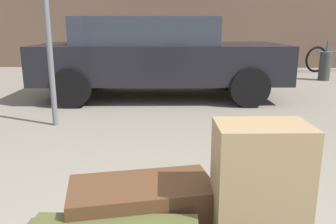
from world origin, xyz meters
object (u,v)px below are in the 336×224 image
Objects in this scene: bicycle_leaning at (332,58)px; parked_car at (157,55)px; no_parking_sign at (46,9)px; duffel_bag_brown_center at (142,216)px; suitcase_tan_stacked_top at (259,197)px; bollard_kerb_near at (266,66)px; bollard_kerb_mid at (325,66)px.

parked_car is at bearing -142.21° from bicycle_leaning.
parked_car is 2.40m from no_parking_sign.
bicycle_leaning is (4.57, 8.66, -0.12)m from duffel_bag_brown_center.
parked_car reaches higher than duffel_bag_brown_center.
suitcase_tan_stacked_top is 0.25× the size of no_parking_sign.
bollard_kerb_near is 1.40m from bollard_kerb_mid.
suitcase_tan_stacked_top is 0.87× the size of bollard_kerb_near.
duffel_bag_brown_center is at bearing -108.11° from bollard_kerb_near.
duffel_bag_brown_center is 0.25× the size of no_parking_sign.
bollard_kerb_near reaches higher than duffel_bag_brown_center.
suitcase_tan_stacked_top is at bearing -115.15° from bicycle_leaning.
duffel_bag_brown_center is 7.38m from bollard_kerb_near.
no_parking_sign is at bearing -142.33° from bollard_kerb_mid.
bicycle_leaning reaches higher than bollard_kerb_near.
bicycle_leaning is at bearing 43.01° from no_parking_sign.
duffel_bag_brown_center is 1.01× the size of suitcase_tan_stacked_top.
no_parking_sign is (-3.74, -3.97, 1.14)m from bollard_kerb_near.
duffel_bag_brown_center is 7.93m from bollard_kerb_mid.
bollard_kerb_mid is (-0.88, -1.64, -0.04)m from bicycle_leaning.
bicycle_leaning is 0.71× the size of no_parking_sign.
bollard_kerb_near is at bearing 73.18° from suitcase_tan_stacked_top.
parked_car reaches higher than bollard_kerb_mid.
parked_car reaches higher than bollard_kerb_near.
bollard_kerb_near is (1.83, 7.10, -0.30)m from suitcase_tan_stacked_top.
duffel_bag_brown_center is 4.98m from parked_car.
bollard_kerb_near is 1.00× the size of bollard_kerb_mid.
bollard_kerb_mid is 0.28× the size of no_parking_sign.
bollard_kerb_near and bollard_kerb_mid have the same top height.
parked_car is at bearing 79.54° from duffel_bag_brown_center.
no_parking_sign is (-1.25, -1.92, 0.71)m from parked_car.
parked_car is at bearing 56.85° from no_parking_sign.
bicycle_leaning is at bearing 37.79° from parked_car.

